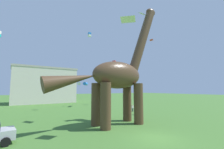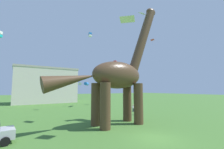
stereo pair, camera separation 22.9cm
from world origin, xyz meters
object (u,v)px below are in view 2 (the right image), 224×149
object	(u,v)px
person_strolling_adult	(133,107)
kite_drifting	(152,40)
person_near_flyer	(138,109)
kite_high_left	(115,63)
kite_far_left	(85,84)
kite_far_right	(127,19)
kite_mid_left	(90,35)
dinosaur_sculpture	(117,75)
kite_mid_right	(142,14)

from	to	relation	value
person_strolling_adult	kite_drifting	size ratio (longest dim) A/B	0.92
person_near_flyer	kite_high_left	xyz separation A→B (m)	(6.03, 15.32, 10.29)
person_near_flyer	kite_far_left	xyz separation A→B (m)	(-2.39, 15.74, 4.37)
kite_far_right	kite_high_left	bearing A→B (deg)	58.27
person_near_flyer	kite_drifting	world-z (taller)	kite_drifting
kite_high_left	kite_mid_left	bearing A→B (deg)	-151.97
dinosaur_sculpture	kite_far_right	size ratio (longest dim) A/B	9.39
kite_mid_left	kite_far_right	distance (m)	18.84
person_strolling_adult	person_near_flyer	world-z (taller)	person_near_flyer
dinosaur_sculpture	kite_mid_right	xyz separation A→B (m)	(4.61, 0.31, 9.03)
kite_mid_left	kite_far_right	world-z (taller)	kite_mid_left
kite_far_right	kite_mid_left	bearing A→B (deg)	76.28
kite_high_left	kite_far_left	bearing A→B (deg)	177.16
dinosaur_sculpture	person_near_flyer	bearing A→B (deg)	27.82
kite_far_left	kite_drifting	xyz separation A→B (m)	(13.88, -8.90, 10.90)
kite_drifting	kite_mid_left	bearing A→B (deg)	168.08
kite_mid_left	kite_far_right	size ratio (longest dim) A/B	0.48
kite_far_right	kite_high_left	world-z (taller)	kite_high_left
kite_drifting	kite_mid_right	size ratio (longest dim) A/B	1.29
kite_far_left	kite_high_left	bearing A→B (deg)	-2.84
person_strolling_adult	kite_far_right	bearing A→B (deg)	-26.60
person_strolling_adult	kite_drifting	distance (m)	18.81
person_near_flyer	kite_far_left	distance (m)	16.51
kite_far_left	kite_far_right	world-z (taller)	kite_far_right
kite_mid_right	kite_high_left	distance (m)	20.65
dinosaur_sculpture	person_strolling_adult	bearing A→B (deg)	37.73
dinosaur_sculpture	kite_mid_right	size ratio (longest dim) A/B	14.78
person_near_flyer	kite_drifting	size ratio (longest dim) A/B	1.16
kite_far_right	person_strolling_adult	bearing A→B (deg)	47.39
dinosaur_sculpture	kite_drifting	distance (m)	23.46
person_near_flyer	kite_mid_left	world-z (taller)	kite_mid_left
kite_drifting	kite_mid_left	distance (m)	15.67
kite_mid_left	kite_mid_right	bearing A→B (deg)	-82.32
kite_drifting	kite_high_left	bearing A→B (deg)	122.80
kite_mid_left	kite_high_left	distance (m)	11.94
dinosaur_sculpture	person_near_flyer	world-z (taller)	dinosaur_sculpture
kite_far_left	kite_high_left	distance (m)	10.30
kite_mid_right	kite_far_right	world-z (taller)	kite_mid_right
person_strolling_adult	kite_high_left	distance (m)	16.85
kite_far_left	kite_mid_left	xyz separation A→B (m)	(-1.44, -5.66, 10.15)
person_near_flyer	kite_far_right	size ratio (longest dim) A/B	0.95
kite_mid_right	person_near_flyer	bearing A→B (deg)	59.29
dinosaur_sculpture	kite_far_right	distance (m)	6.39
dinosaur_sculpture	kite_high_left	distance (m)	23.51
kite_far_left	kite_mid_right	bearing A→B (deg)	-88.87
dinosaur_sculpture	kite_mid_left	bearing A→B (deg)	77.17
person_strolling_adult	kite_drifting	bearing A→B (deg)	127.44
dinosaur_sculpture	kite_mid_right	bearing A→B (deg)	2.53
person_strolling_adult	dinosaur_sculpture	bearing A→B (deg)	-34.92
kite_far_left	kite_mid_right	size ratio (longest dim) A/B	2.63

